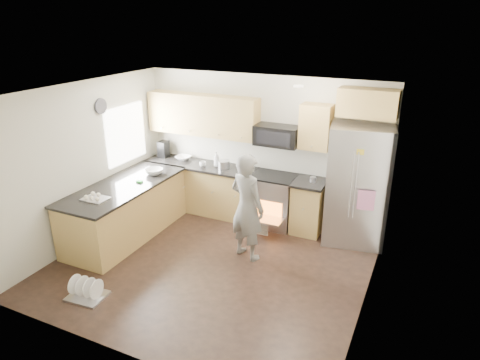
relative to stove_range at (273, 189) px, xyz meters
The scene contains 8 objects.
ground 1.86m from the stove_range, 101.69° to the right, with size 4.50×4.50×0.00m, color black.
room_shell 1.99m from the stove_range, 103.00° to the right, with size 4.54×4.04×2.62m.
back_cabinet_run 0.98m from the stove_range, behind, with size 4.45×0.64×2.50m.
peninsula 2.56m from the stove_range, 145.51° to the right, with size 0.96×2.36×1.02m.
stove_range is the anchor object (origin of this frame).
refrigerator 1.45m from the stove_range, ahead, with size 1.08×0.90×1.97m.
person 1.22m from the stove_range, 88.52° to the right, with size 0.61×0.40×1.68m, color gray.
dish_rack 3.47m from the stove_range, 115.65° to the right, with size 0.52×0.43×0.30m.
Camera 1 is at (2.74, -4.86, 3.54)m, focal length 32.00 mm.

